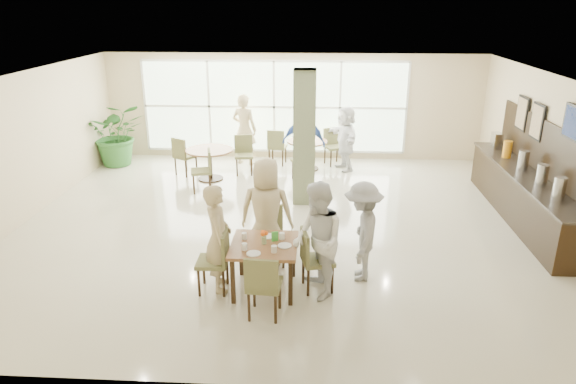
# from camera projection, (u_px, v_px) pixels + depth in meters

# --- Properties ---
(ground) EXTENTS (10.00, 10.00, 0.00)m
(ground) POSITION_uv_depth(u_px,v_px,m) (281.00, 223.00, 9.97)
(ground) COLOR beige
(ground) RESTS_ON ground
(room_shell) EXTENTS (10.00, 10.00, 10.00)m
(room_shell) POSITION_uv_depth(u_px,v_px,m) (281.00, 138.00, 9.37)
(room_shell) COLOR white
(room_shell) RESTS_ON ground
(window_bank) EXTENTS (7.00, 0.04, 7.00)m
(window_bank) POSITION_uv_depth(u_px,v_px,m) (274.00, 107.00, 13.68)
(window_bank) COLOR silver
(window_bank) RESTS_ON ground
(column) EXTENTS (0.45, 0.45, 2.80)m
(column) POSITION_uv_depth(u_px,v_px,m) (304.00, 138.00, 10.58)
(column) COLOR #606949
(column) RESTS_ON ground
(main_table) EXTENTS (0.97, 0.97, 0.75)m
(main_table) POSITION_uv_depth(u_px,v_px,m) (264.00, 249.00, 7.47)
(main_table) COLOR brown
(main_table) RESTS_ON ground
(round_table_left) EXTENTS (1.13, 1.13, 0.75)m
(round_table_left) POSITION_uv_depth(u_px,v_px,m) (210.00, 156.00, 12.24)
(round_table_left) COLOR brown
(round_table_left) RESTS_ON ground
(round_table_right) EXTENTS (1.02, 1.02, 0.75)m
(round_table_right) POSITION_uv_depth(u_px,v_px,m) (307.00, 148.00, 13.00)
(round_table_right) COLOR brown
(round_table_right) RESTS_ON ground
(chairs_main_table) EXTENTS (2.04, 1.98, 0.95)m
(chairs_main_table) POSITION_uv_depth(u_px,v_px,m) (267.00, 260.00, 7.56)
(chairs_main_table) COLOR brown
(chairs_main_table) RESTS_ON ground
(chairs_table_left) EXTENTS (2.00, 1.82, 0.95)m
(chairs_table_left) POSITION_uv_depth(u_px,v_px,m) (210.00, 161.00, 12.26)
(chairs_table_left) COLOR brown
(chairs_table_left) RESTS_ON ground
(chairs_table_right) EXTENTS (2.04, 1.92, 0.95)m
(chairs_table_right) POSITION_uv_depth(u_px,v_px,m) (305.00, 151.00, 13.01)
(chairs_table_right) COLOR brown
(chairs_table_right) RESTS_ON ground
(tabletop_clutter) EXTENTS (0.75, 0.77, 0.21)m
(tabletop_clutter) POSITION_uv_depth(u_px,v_px,m) (265.00, 241.00, 7.39)
(tabletop_clutter) COLOR white
(tabletop_clutter) RESTS_ON main_table
(buffet_counter) EXTENTS (0.64, 4.70, 1.95)m
(buffet_counter) POSITION_uv_depth(u_px,v_px,m) (523.00, 192.00, 10.00)
(buffet_counter) COLOR black
(buffet_counter) RESTS_ON ground
(framed_art_a) EXTENTS (0.05, 0.55, 0.70)m
(framed_art_a) POSITION_uv_depth(u_px,v_px,m) (537.00, 122.00, 9.99)
(framed_art_a) COLOR black
(framed_art_a) RESTS_ON ground
(framed_art_b) EXTENTS (0.05, 0.55, 0.70)m
(framed_art_b) POSITION_uv_depth(u_px,v_px,m) (522.00, 113.00, 10.74)
(framed_art_b) COLOR black
(framed_art_b) RESTS_ON ground
(potted_plant) EXTENTS (1.86, 1.86, 1.64)m
(potted_plant) POSITION_uv_depth(u_px,v_px,m) (117.00, 134.00, 13.28)
(potted_plant) COLOR #2D6A2A
(potted_plant) RESTS_ON ground
(teen_left) EXTENTS (0.53, 0.68, 1.64)m
(teen_left) POSITION_uv_depth(u_px,v_px,m) (218.00, 238.00, 7.46)
(teen_left) COLOR tan
(teen_left) RESTS_ON ground
(teen_far) EXTENTS (0.90, 0.53, 1.78)m
(teen_far) POSITION_uv_depth(u_px,v_px,m) (266.00, 212.00, 8.20)
(teen_far) COLOR tan
(teen_far) RESTS_ON ground
(teen_right) EXTENTS (0.87, 0.99, 1.72)m
(teen_right) POSITION_uv_depth(u_px,v_px,m) (318.00, 241.00, 7.27)
(teen_right) COLOR white
(teen_right) RESTS_ON ground
(teen_standing) EXTENTS (0.66, 1.06, 1.57)m
(teen_standing) POSITION_uv_depth(u_px,v_px,m) (362.00, 232.00, 7.75)
(teen_standing) COLOR gray
(teen_standing) RESTS_ON ground
(adult_a) EXTENTS (1.16, 0.82, 1.79)m
(adult_a) POSITION_uv_depth(u_px,v_px,m) (304.00, 143.00, 12.12)
(adult_a) COLOR #3B5EB3
(adult_a) RESTS_ON ground
(adult_b) EXTENTS (1.12, 1.64, 1.63)m
(adult_b) POSITION_uv_depth(u_px,v_px,m) (345.00, 138.00, 12.89)
(adult_b) COLOR white
(adult_b) RESTS_ON ground
(adult_standing) EXTENTS (0.78, 0.64, 1.85)m
(adult_standing) POSITION_uv_depth(u_px,v_px,m) (244.00, 129.00, 13.31)
(adult_standing) COLOR tan
(adult_standing) RESTS_ON ground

